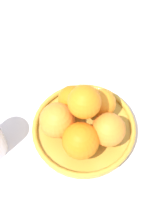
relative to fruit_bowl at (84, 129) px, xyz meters
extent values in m
plane|color=silver|center=(0.00, 0.00, -0.01)|extent=(4.00, 4.00, 0.00)
cylinder|color=gold|center=(0.00, 0.00, -0.01)|extent=(0.24, 0.24, 0.01)
torus|color=gold|center=(0.00, 0.00, 0.01)|extent=(0.24, 0.24, 0.01)
sphere|color=orange|center=(0.04, 0.05, 0.05)|extent=(0.07, 0.07, 0.07)
sphere|color=orange|center=(-0.03, 0.05, 0.05)|extent=(0.06, 0.06, 0.06)
sphere|color=orange|center=(-0.06, -0.01, 0.05)|extent=(0.08, 0.08, 0.08)
sphere|color=orange|center=(0.00, -0.06, 0.05)|extent=(0.08, 0.08, 0.08)
sphere|color=orange|center=(0.06, -0.02, 0.05)|extent=(0.08, 0.08, 0.08)
sphere|color=orange|center=(0.00, 0.01, 0.11)|extent=(0.07, 0.07, 0.07)
camera|label=1|loc=(0.04, -0.33, 0.66)|focal=50.00mm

